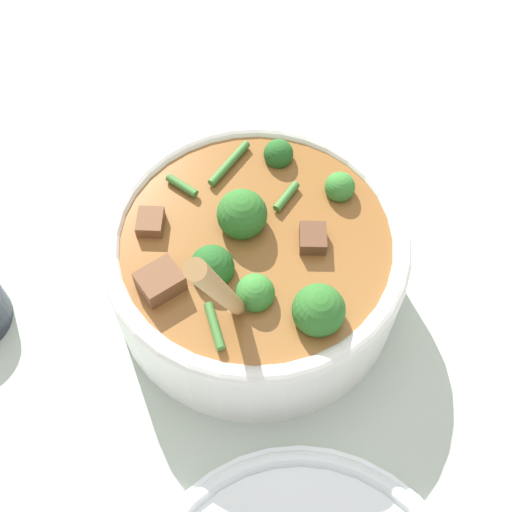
% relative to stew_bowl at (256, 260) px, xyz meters
% --- Properties ---
extents(ground_plane, '(4.00, 4.00, 0.00)m').
position_rel_stew_bowl_xyz_m(ground_plane, '(0.00, 0.00, -0.05)').
color(ground_plane, '#ADBCAD').
extents(stew_bowl, '(0.25, 0.25, 0.26)m').
position_rel_stew_bowl_xyz_m(stew_bowl, '(0.00, 0.00, 0.00)').
color(stew_bowl, white).
rests_on(stew_bowl, ground_plane).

